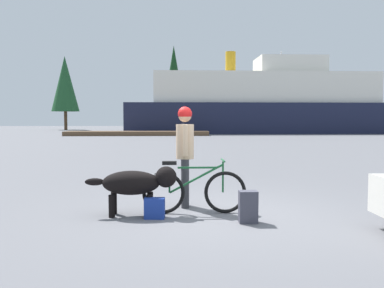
% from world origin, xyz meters
% --- Properties ---
extents(ground_plane, '(160.00, 160.00, 0.00)m').
position_xyz_m(ground_plane, '(0.00, 0.00, 0.00)').
color(ground_plane, slate).
extents(bicycle, '(1.75, 0.44, 0.91)m').
position_xyz_m(bicycle, '(-0.39, 0.10, 0.38)').
color(bicycle, black).
rests_on(bicycle, ground_plane).
extents(person_cyclist, '(0.32, 0.53, 1.81)m').
position_xyz_m(person_cyclist, '(-0.52, 0.65, 1.10)').
color(person_cyclist, '#333338').
rests_on(person_cyclist, ground_plane).
extents(dog, '(1.50, 0.47, 0.81)m').
position_xyz_m(dog, '(-1.33, 0.01, 0.54)').
color(dog, black).
rests_on(dog, ground_plane).
extents(backpack, '(0.28, 0.20, 0.49)m').
position_xyz_m(backpack, '(0.41, -0.55, 0.25)').
color(backpack, '#3F3F4C').
rests_on(backpack, ground_plane).
extents(handbag_pannier, '(0.33, 0.20, 0.33)m').
position_xyz_m(handbag_pannier, '(-1.03, -0.22, 0.16)').
color(handbag_pannier, navy).
rests_on(handbag_pannier, ground_plane).
extents(dock_pier, '(13.16, 2.43, 0.40)m').
position_xyz_m(dock_pier, '(-4.02, 31.96, 0.20)').
color(dock_pier, brown).
rests_on(dock_pier, ground_plane).
extents(ferry_boat, '(29.21, 8.31, 8.77)m').
position_xyz_m(ferry_boat, '(9.17, 38.46, 3.08)').
color(ferry_boat, '#191E38').
rests_on(ferry_boat, ground_plane).
extents(sailboat_moored, '(7.22, 2.02, 8.82)m').
position_xyz_m(sailboat_moored, '(11.06, 38.44, 0.51)').
color(sailboat_moored, navy).
rests_on(sailboat_moored, ground_plane).
extents(pine_tree_far_left, '(3.75, 3.75, 10.10)m').
position_xyz_m(pine_tree_far_left, '(-15.49, 51.48, 6.30)').
color(pine_tree_far_left, '#4C331E').
rests_on(pine_tree_far_left, ground_plane).
extents(pine_tree_center, '(3.09, 3.09, 12.13)m').
position_xyz_m(pine_tree_center, '(-0.56, 54.38, 7.63)').
color(pine_tree_center, '#4C331E').
rests_on(pine_tree_center, ground_plane).
extents(pine_tree_far_right, '(4.23, 4.23, 10.25)m').
position_xyz_m(pine_tree_far_right, '(20.09, 53.75, 6.23)').
color(pine_tree_far_right, '#4C331E').
rests_on(pine_tree_far_right, ground_plane).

